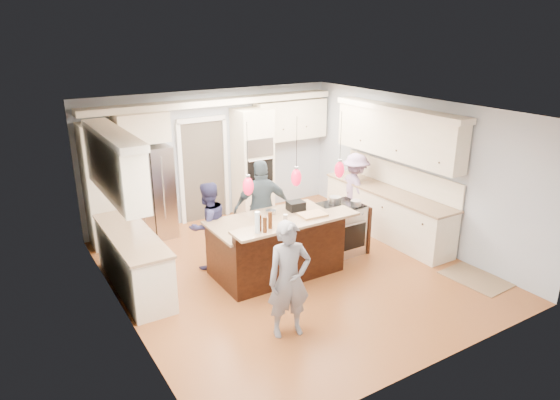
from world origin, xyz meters
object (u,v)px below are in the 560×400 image
at_px(refrigerator, 148,193).
at_px(person_bar_end, 289,280).
at_px(kitchen_island, 276,245).
at_px(person_far_left, 208,226).
at_px(island_range, 341,228).

height_order(refrigerator, person_bar_end, refrigerator).
height_order(kitchen_island, person_far_left, person_far_left).
relative_size(kitchen_island, person_far_left, 1.40).
height_order(island_range, person_bar_end, person_bar_end).
bearing_deg(person_far_left, person_bar_end, 77.49).
relative_size(refrigerator, person_bar_end, 1.12).
bearing_deg(island_range, kitchen_island, -176.91).
xyz_separation_m(island_range, person_far_left, (-2.26, 0.70, 0.29)).
bearing_deg(person_bar_end, island_range, 50.70).
distance_m(refrigerator, person_bar_end, 4.19).
bearing_deg(refrigerator, kitchen_island, -63.10).
bearing_deg(refrigerator, island_range, -42.59).
bearing_deg(kitchen_island, person_far_left, 137.62).
relative_size(refrigerator, kitchen_island, 0.86).
bearing_deg(person_far_left, refrigerator, -90.46).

